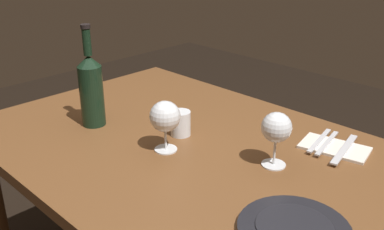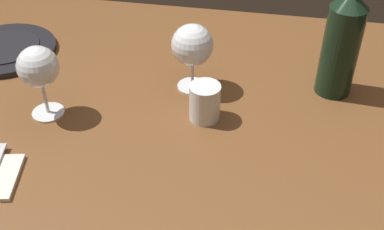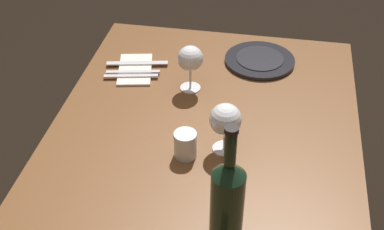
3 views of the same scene
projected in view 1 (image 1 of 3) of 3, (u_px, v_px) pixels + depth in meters
name	position (u px, v px, depth m)	size (l,w,h in m)	color
dining_table	(185.00, 169.00, 1.37)	(1.30, 0.90, 0.74)	brown
wine_glass_left	(165.00, 117.00, 1.26)	(0.09, 0.09, 0.15)	white
wine_glass_right	(276.00, 129.00, 1.17)	(0.08, 0.08, 0.15)	white
wine_bottle	(91.00, 88.00, 1.42)	(0.08, 0.08, 0.33)	black
water_tumbler	(181.00, 124.00, 1.38)	(0.06, 0.06, 0.08)	white
dinner_plate	(294.00, 229.00, 0.95)	(0.24, 0.24, 0.02)	black
folded_napkin	(334.00, 148.00, 1.30)	(0.21, 0.15, 0.01)	silver
fork_inner	(327.00, 143.00, 1.31)	(0.05, 0.18, 0.00)	silver
fork_outer	(319.00, 140.00, 1.33)	(0.05, 0.18, 0.00)	silver
table_knife	(344.00, 149.00, 1.28)	(0.06, 0.21, 0.00)	silver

